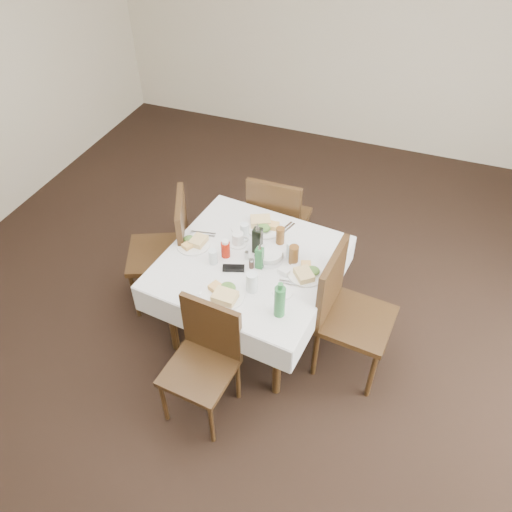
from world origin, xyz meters
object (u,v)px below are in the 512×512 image
Objects in this scene: chair_east at (345,307)px; oil_cruet_green at (260,257)px; water_s at (252,282)px; oil_cruet_dark at (257,239)px; water_n at (245,230)px; dining_table at (250,269)px; chair_north at (277,218)px; chair_south at (205,354)px; bread_basket at (269,256)px; coffee_mug at (238,239)px; chair_west at (170,245)px; water_e at (291,250)px; green_bottle at (280,301)px; water_w at (213,257)px; ketchup_bottle at (226,249)px.

chair_east reaches higher than oil_cruet_green.
water_s is 0.39m from oil_cruet_dark.
dining_table is at bearing -60.63° from water_n.
chair_north reaches higher than chair_south.
bread_basket is 0.28m from coffee_mug.
chair_west reaches higher than water_e.
chair_west reaches higher than chair_south.
bread_basket is 0.76× the size of green_bottle.
chair_south is 6.08× the size of water_s.
oil_cruet_dark is at bearing 115.43° from oil_cruet_green.
chair_north is 1.08× the size of chair_south.
water_e is (0.32, -0.64, 0.27)m from chair_north.
water_e is 0.17m from bread_basket.
dining_table is 0.30m from water_n.
chair_west is 3.66× the size of green_bottle.
dining_table is 0.72m from chair_south.
oil_cruet_green is 0.29m from coffee_mug.
chair_east is at bearing -0.08° from oil_cruet_green.
oil_cruet_dark is at bearing 42.04° from water_w.
water_e is at bearing -12.45° from water_n.
chair_east is at bearing -21.70° from water_e.
water_e is (0.14, 0.41, -0.01)m from water_s.
dining_table is 8.83× the size of coffee_mug.
ketchup_bottle is (-0.05, -0.25, 0.01)m from water_n.
water_e is at bearing 27.50° from water_w.
oil_cruet_dark is at bearing -83.93° from chair_north.
water_s is (0.85, -0.38, 0.26)m from chair_west.
chair_south is 3.44× the size of oil_cruet_dark.
chair_west is 8.87× the size of water_w.
water_e is 0.56m from green_bottle.
water_n is at bearing 73.36° from water_w.
dining_table is 0.75m from chair_west.
dining_table is 0.34m from water_e.
ketchup_bottle is at bearing 101.06° from chair_south.
chair_south is (0.01, -1.49, -0.04)m from chair_north.
water_e reaches higher than water_w.
water_s is 0.39m from ketchup_bottle.
green_bottle is at bearing -26.21° from water_w.
water_s is 0.38m from water_w.
water_s reaches higher than coffee_mug.
chair_south is at bearing -50.00° from chair_west.
chair_north reaches higher than water_e.
chair_north is at bearing 116.27° from water_e.
water_e is at bearing 28.82° from dining_table.
ketchup_bottle reaches higher than water_n.
chair_north is (-0.05, 0.79, -0.12)m from dining_table.
dining_table is 0.58m from green_bottle.
oil_cruet_green is at bearing -80.15° from chair_north.
chair_north is at bearing 44.59° from chair_west.
water_w is 0.27m from coffee_mug.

